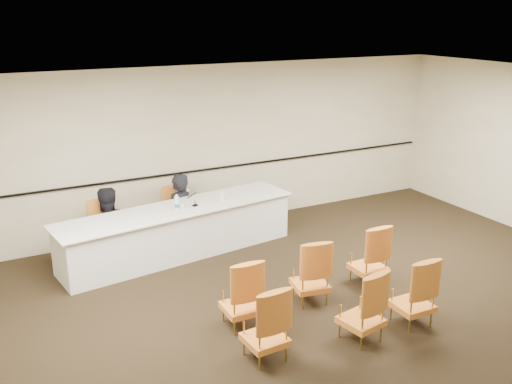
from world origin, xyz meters
TOP-DOWN VIEW (x-y plane):
  - floor at (0.00, 0.00)m, footprint 10.00×10.00m
  - ceiling at (0.00, 0.00)m, footprint 10.00×10.00m
  - wall_back at (0.00, 4.00)m, footprint 10.00×0.04m
  - wall_rail at (0.00, 3.96)m, footprint 9.80×0.04m
  - panel_table at (-1.00, 2.94)m, footprint 4.15×1.46m
  - panelist_main at (-0.75, 3.57)m, footprint 0.72×0.61m
  - panelist_main_chair at (-0.75, 3.57)m, footprint 0.56×0.56m
  - panelist_second at (-2.08, 3.39)m, footprint 0.89×0.76m
  - panelist_second_chair at (-2.08, 3.39)m, footprint 0.56×0.56m
  - papers at (-0.51, 2.94)m, footprint 0.33×0.27m
  - microphone at (-0.71, 2.91)m, footprint 0.18×0.22m
  - water_bottle at (-1.03, 2.87)m, footprint 0.09×0.09m
  - drinking_glass at (-0.94, 2.88)m, footprint 0.08×0.08m
  - coffee_cup at (-0.18, 2.98)m, footprint 0.09×0.09m
  - aud_chair_front_left at (-1.08, 0.43)m, footprint 0.51×0.51m
  - aud_chair_front_mid at (0.06, 0.56)m, footprint 0.58×0.58m
  - aud_chair_front_right at (1.12, 0.63)m, footprint 0.50×0.50m
  - aud_chair_back_left at (-1.16, -0.36)m, footprint 0.53×0.53m
  - aud_chair_back_mid at (0.09, -0.55)m, footprint 0.58×0.58m
  - aud_chair_back_right at (0.91, -0.55)m, footprint 0.51×0.51m

SIDE VIEW (x-z plane):
  - floor at x=0.00m, z-range 0.00..0.00m
  - panelist_main at x=-0.75m, z-range -0.48..1.21m
  - panelist_second at x=-2.08m, z-range -0.43..1.20m
  - panel_table at x=-1.00m, z-range 0.00..0.82m
  - panelist_main_chair at x=-0.75m, z-range 0.00..0.95m
  - panelist_second_chair at x=-2.08m, z-range 0.00..0.95m
  - aud_chair_front_left at x=-1.08m, z-range 0.00..0.95m
  - aud_chair_front_mid at x=0.06m, z-range 0.00..0.95m
  - aud_chair_front_right at x=1.12m, z-range 0.00..0.95m
  - aud_chair_back_left at x=-1.16m, z-range 0.00..0.95m
  - aud_chair_back_mid at x=0.09m, z-range 0.00..0.95m
  - aud_chair_back_right at x=0.91m, z-range 0.00..0.95m
  - papers at x=-0.51m, z-range 0.82..0.82m
  - drinking_glass at x=-0.94m, z-range 0.82..0.92m
  - coffee_cup at x=-0.18m, z-range 0.82..0.94m
  - water_bottle at x=-1.03m, z-range 0.82..1.07m
  - microphone at x=-0.71m, z-range 0.82..1.09m
  - wall_rail at x=0.00m, z-range 1.09..1.11m
  - wall_back at x=0.00m, z-range 0.00..3.00m
  - ceiling at x=0.00m, z-range 3.00..3.00m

